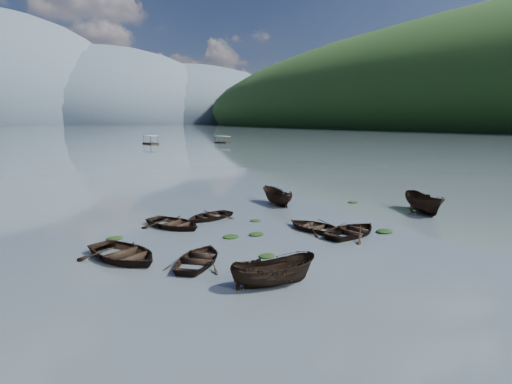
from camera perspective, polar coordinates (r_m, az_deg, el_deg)
ground_plane at (r=21.88m, az=16.20°, el=-10.04°), size 2400.00×2400.00×0.00m
haze_mtn_c at (r=927.11m, az=-20.70°, el=9.13°), size 520.00×520.00×260.00m
haze_mtn_d at (r=973.53m, az=-10.07°, el=9.65°), size 520.00×520.00×220.00m
rowboat_0 at (r=23.06m, az=-18.38°, el=-9.10°), size 5.20×6.03×1.05m
rowboat_1 at (r=21.60m, az=-8.10°, el=-9.99°), size 5.02×5.12×0.87m
rowboat_2 at (r=18.71m, az=2.47°, el=-13.17°), size 4.30×2.34×1.57m
rowboat_3 at (r=27.85m, az=8.28°, el=-5.35°), size 3.91×4.78×0.87m
rowboat_4 at (r=27.14m, az=13.59°, el=-5.95°), size 5.11×4.11×0.94m
rowboat_5 at (r=35.36m, az=22.79°, el=-2.71°), size 3.56×5.16×1.87m
rowboat_6 at (r=28.79m, az=-11.66°, el=-4.94°), size 4.90×5.54×0.95m
rowboat_7 at (r=30.68m, az=-6.74°, el=-3.85°), size 4.66×3.87×0.83m
rowboat_8 at (r=35.74m, az=2.98°, el=-1.78°), size 1.93×4.40×1.66m
weed_clump_0 at (r=22.31m, az=1.58°, el=-9.23°), size 0.95×0.78×0.21m
weed_clump_1 at (r=26.30m, az=0.06°, el=-6.18°), size 1.03×0.83×0.23m
weed_clump_2 at (r=28.28m, az=17.88°, el=-5.51°), size 1.20×0.96×0.26m
weed_clump_3 at (r=29.83m, az=-0.08°, el=-4.19°), size 0.86×0.72×0.19m
weed_clump_4 at (r=35.40m, az=22.18°, el=-2.65°), size 1.29×1.02×0.27m
weed_clump_5 at (r=26.97m, az=-19.54°, el=-6.37°), size 1.02×0.82×0.22m
weed_clump_6 at (r=25.83m, az=-3.63°, el=-6.50°), size 1.06×0.88×0.22m
weed_clump_7 at (r=37.50m, az=13.67°, el=-1.48°), size 0.96×0.76×0.21m
pontoon_centre at (r=130.49m, az=-14.81°, el=6.64°), size 3.60×6.94×2.55m
pontoon_right at (r=132.79m, az=-4.79°, el=7.00°), size 3.98×6.11×2.17m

